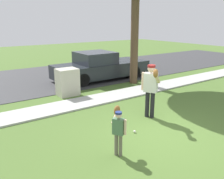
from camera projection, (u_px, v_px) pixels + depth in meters
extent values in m
plane|color=#4C6B2D|center=(96.00, 101.00, 9.55)|extent=(48.00, 48.00, 0.00)
cube|color=#B2B2AD|center=(95.00, 100.00, 9.62)|extent=(36.00, 1.20, 0.06)
cube|color=#38383A|center=(48.00, 77.00, 13.55)|extent=(36.00, 6.80, 0.02)
cylinder|color=black|center=(152.00, 105.00, 7.85)|extent=(0.14, 0.14, 0.87)
cylinder|color=black|center=(147.00, 104.00, 7.92)|extent=(0.14, 0.14, 0.87)
cube|color=silver|center=(151.00, 83.00, 7.68)|extent=(0.41, 0.48, 0.61)
sphere|color=beige|center=(151.00, 69.00, 7.56)|extent=(0.23, 0.23, 0.23)
cylinder|color=maroon|center=(152.00, 66.00, 7.54)|extent=(0.25, 0.25, 0.07)
cylinder|color=beige|center=(157.00, 78.00, 7.29)|extent=(0.51, 0.35, 0.41)
ellipsoid|color=brown|center=(156.00, 73.00, 7.06)|extent=(0.26, 0.23, 0.26)
cylinder|color=beige|center=(143.00, 81.00, 7.78)|extent=(0.10, 0.10, 0.58)
cylinder|color=#6B6656|center=(116.00, 144.00, 5.68)|extent=(0.09, 0.09, 0.55)
cylinder|color=#6B6656|center=(120.00, 145.00, 5.64)|extent=(0.09, 0.09, 0.55)
cube|color=#4C7251|center=(118.00, 126.00, 5.53)|extent=(0.26, 0.30, 0.39)
sphere|color=beige|center=(119.00, 115.00, 5.45)|extent=(0.15, 0.15, 0.15)
cylinder|color=navy|center=(119.00, 113.00, 5.44)|extent=(0.16, 0.16, 0.04)
cylinder|color=beige|center=(115.00, 117.00, 5.70)|extent=(0.32, 0.22, 0.26)
ellipsoid|color=brown|center=(117.00, 111.00, 5.78)|extent=(0.26, 0.23, 0.26)
cylinder|color=beige|center=(125.00, 127.00, 5.46)|extent=(0.06, 0.06, 0.36)
sphere|color=white|center=(135.00, 132.00, 6.86)|extent=(0.07, 0.07, 0.07)
cube|color=beige|center=(67.00, 82.00, 10.20)|extent=(0.85, 0.69, 1.14)
cylinder|color=brown|center=(135.00, 31.00, 11.68)|extent=(0.38, 0.38, 5.16)
cube|color=#23282D|center=(102.00, 69.00, 13.07)|extent=(5.20, 1.95, 0.70)
cube|color=#2D333D|center=(95.00, 58.00, 12.68)|extent=(1.82, 1.79, 0.60)
cylinder|color=black|center=(116.00, 67.00, 14.70)|extent=(0.64, 0.22, 0.64)
cylinder|color=black|center=(135.00, 72.00, 13.34)|extent=(0.64, 0.22, 0.64)
cylinder|color=black|center=(67.00, 74.00, 12.91)|extent=(0.64, 0.22, 0.64)
cylinder|color=black|center=(83.00, 80.00, 11.55)|extent=(0.64, 0.22, 0.64)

